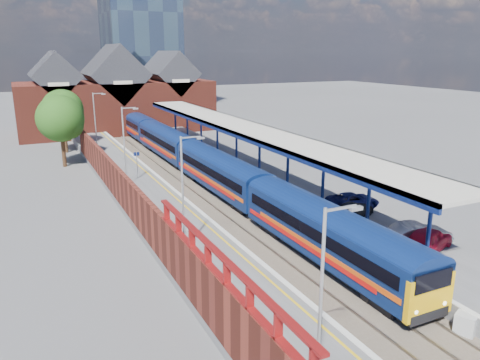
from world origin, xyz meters
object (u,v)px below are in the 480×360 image
Objects in this scene: parked_car_blue at (353,200)px; lamp_post_c at (126,141)px; train at (190,153)px; relay_cabinet at (465,324)px; lamp_post_b at (185,187)px; parked_car_silver at (417,234)px; parked_car_dark at (353,210)px; platform_sign at (137,160)px; parked_car_red at (428,239)px; lamp_post_a at (324,294)px; lamp_post_d at (96,118)px.

lamp_post_c is at bearing 55.57° from parked_car_blue.
train is 20.23m from parked_car_blue.
relay_cabinet is at bearing -87.78° from train.
lamp_post_b is 14.72m from parked_car_silver.
parked_car_dark is 0.96× the size of parked_car_blue.
platform_sign is at bearing 55.74° from lamp_post_c.
parked_car_dark is at bearing -18.81° from parked_car_red.
train is 36.18m from lamp_post_a.
parked_car_silver is (11.87, -23.52, -0.99)m from platform_sign.
lamp_post_a is 16.06m from parked_car_silver.
lamp_post_d is at bearing 35.46° from parked_car_blue.
lamp_post_b reaches higher than parked_car_red.
lamp_post_d is at bearing 90.00° from lamp_post_b.
lamp_post_a is 1.00× the size of lamp_post_d.
parked_car_blue is at bearing 8.02° from lamp_post_b.
platform_sign reaches higher than parked_car_dark.
lamp_post_d is at bearing 90.00° from lamp_post_c.
parked_car_red is 1.07× the size of parked_car_blue.
parked_car_blue is at bearing -51.12° from platform_sign.
lamp_post_d is 2.80× the size of platform_sign.
parked_car_silver is (5.38, -26.72, -0.42)m from train.
parked_car_red is 1.11× the size of parked_car_dark.
lamp_post_c is 1.00× the size of lamp_post_d.
train is 26.37× the size of platform_sign.
parked_car_blue is at bearing 47.78° from relay_cabinet.
lamp_post_c is at bearing 8.72° from parked_car_red.
lamp_post_b reaches higher than parked_car_blue.
parked_car_red is at bearing -177.61° from parked_car_blue.
parked_car_blue is at bearing -64.58° from lamp_post_d.
parked_car_dark is (4.94, -21.03, -0.54)m from train.
lamp_post_d is (0.00, 16.00, 0.00)m from lamp_post_c.
lamp_post_d is (0.00, 46.00, 0.00)m from lamp_post_a.
parked_car_silver is 8.24m from relay_cabinet.
train is 9.42× the size of lamp_post_c.
parked_car_dark is (11.44, -17.84, -1.11)m from platform_sign.
lamp_post_a reaches higher than relay_cabinet.
platform_sign reaches higher than parked_car_blue.
lamp_post_b is 32.00m from lamp_post_d.
platform_sign reaches higher than parked_car_red.
parked_car_blue is (6.40, -19.19, -0.55)m from train.
lamp_post_d is at bearing 95.56° from platform_sign.
parked_car_red is 4.43× the size of relay_cabinet.
lamp_post_a is at bearing 134.07° from parked_car_silver.
lamp_post_c is at bearing 43.03° from parked_car_silver.
lamp_post_c is 30.36m from relay_cabinet.
parked_car_blue is 15.50m from relay_cabinet.
parked_car_silver is at bearing -58.41° from lamp_post_c.
parked_car_red reaches higher than relay_cabinet.
train is 14.88× the size of parked_car_red.
lamp_post_d reaches higher than platform_sign.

